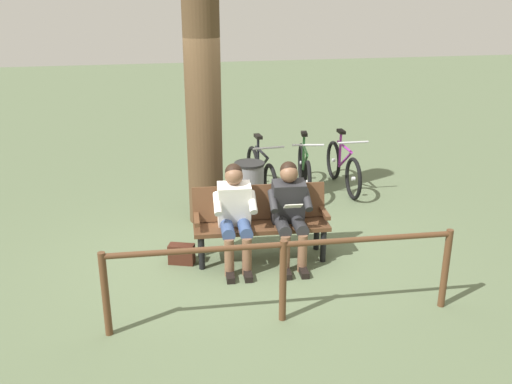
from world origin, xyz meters
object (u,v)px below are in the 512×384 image
object	(u,v)px
person_companion	(235,211)
bicycle_black	(304,170)
bicycle_purple	(261,173)
handbag	(182,254)
litter_bin	(249,192)
person_reading	(290,209)
bench	(260,217)
tree_trunk	(202,71)
bicycle_red	(343,167)

from	to	relation	value
person_companion	bicycle_black	size ratio (longest dim) A/B	0.72
bicycle_black	bicycle_purple	size ratio (longest dim) A/B	0.99
bicycle_black	handbag	bearing A→B (deg)	-33.83
bicycle_black	bicycle_purple	bearing A→B (deg)	-76.82
person_companion	handbag	xyz separation A→B (m)	(0.63, -0.13, -0.54)
litter_bin	bicycle_black	distance (m)	1.53
person_reading	person_companion	distance (m)	0.64
bench	bicycle_purple	bearing A→B (deg)	-98.39
person_companion	handbag	size ratio (longest dim) A/B	4.00
bicycle_purple	person_reading	bearing A→B (deg)	-7.18
tree_trunk	bicycle_red	size ratio (longest dim) A/B	2.47
bicycle_red	bench	bearing A→B (deg)	-38.47
tree_trunk	bicycle_black	size ratio (longest dim) A/B	2.50
bench	litter_bin	size ratio (longest dim) A/B	1.90
bench	bicycle_black	size ratio (longest dim) A/B	0.98
bicycle_black	tree_trunk	bearing A→B (deg)	-52.07
person_companion	bicycle_black	distance (m)	2.76
person_reading	bicycle_red	xyz separation A→B (m)	(-1.55, -2.35, -0.31)
person_reading	person_companion	bearing A→B (deg)	-0.05
handbag	tree_trunk	bearing A→B (deg)	-109.76
person_companion	litter_bin	bearing A→B (deg)	-104.33
handbag	bench	bearing A→B (deg)	-179.62
bench	bicycle_purple	xyz separation A→B (m)	(-0.48, -2.12, -0.15)
litter_bin	bicycle_red	bearing A→B (deg)	-148.95
person_reading	handbag	xyz separation A→B (m)	(1.26, -0.18, -0.54)
person_companion	bicycle_purple	world-z (taller)	person_companion
tree_trunk	litter_bin	bearing A→B (deg)	160.80
person_reading	bicycle_black	world-z (taller)	person_reading
tree_trunk	bicycle_purple	xyz separation A→B (m)	(-0.97, -0.82, -1.71)
handbag	bicycle_red	world-z (taller)	bicycle_red
tree_trunk	bicycle_black	distance (m)	2.55
person_companion	tree_trunk	xyz separation A→B (m)	(0.16, -1.43, 1.41)
bench	bicycle_black	xyz separation A→B (m)	(-1.20, -2.14, -0.15)
bench	person_companion	world-z (taller)	person_companion
person_reading	tree_trunk	size ratio (longest dim) A/B	0.29
bench	bicycle_black	bearing A→B (deg)	-114.72
person_reading	person_companion	xyz separation A→B (m)	(0.64, -0.05, -0.00)
person_companion	tree_trunk	bearing A→B (deg)	-79.24
litter_bin	tree_trunk	bearing A→B (deg)	-19.20
person_companion	litter_bin	distance (m)	1.32
litter_bin	handbag	bearing A→B (deg)	46.47
person_companion	bicycle_black	bearing A→B (deg)	-119.33
handbag	bicycle_red	xyz separation A→B (m)	(-2.81, -2.16, 0.24)
bench	litter_bin	distance (m)	1.10
person_reading	bicycle_purple	distance (m)	2.33
tree_trunk	bicycle_black	world-z (taller)	tree_trunk
bench	litter_bin	xyz separation A→B (m)	(-0.09, -1.09, -0.07)
person_reading	bicycle_red	bearing A→B (deg)	-118.94
person_companion	bicycle_black	world-z (taller)	person_companion
litter_bin	bicycle_purple	xyz separation A→B (m)	(-0.39, -1.02, -0.07)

